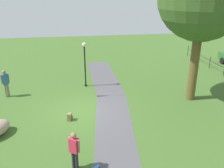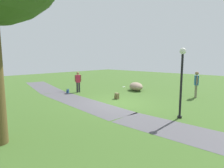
{
  "view_description": "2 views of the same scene",
  "coord_description": "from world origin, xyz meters",
  "views": [
    {
      "loc": [
        12.79,
        -0.3,
        6.68
      ],
      "look_at": [
        -0.31,
        1.75,
        1.5
      ],
      "focal_mm": 39.58,
      "sensor_mm": 36.0,
      "label": 1
    },
    {
      "loc": [
        -7.4,
        8.75,
        2.76
      ],
      "look_at": [
        -0.2,
        0.91,
        1.28
      ],
      "focal_mm": 30.41,
      "sensor_mm": 36.0,
      "label": 2
    }
  ],
  "objects": [
    {
      "name": "footpath_segment_near",
      "position": [
        -6.0,
        1.92,
        0.0
      ],
      "size": [
        8.03,
        2.05,
        0.01
      ],
      "color": "#504E54",
      "rests_on": "ground"
    },
    {
      "name": "lamp_post",
      "position": [
        -3.97,
        0.4,
        1.99
      ],
      "size": [
        0.28,
        0.28,
        3.2
      ],
      "color": "black",
      "rests_on": "ground"
    },
    {
      "name": "spare_backpack_on_lawn",
      "position": [
        0.87,
        -0.73,
        0.19
      ],
      "size": [
        0.32,
        0.32,
        0.4
      ],
      "color": "olive",
      "rests_on": "ground"
    },
    {
      "name": "man_near_boulder",
      "position": [
        -2.91,
        -4.78,
        1.07
      ],
      "size": [
        0.38,
        0.47,
        1.82
      ],
      "color": "#777457",
      "rests_on": "ground"
    },
    {
      "name": "woman_with_handbag",
      "position": [
        4.78,
        -0.5,
        0.95
      ],
      "size": [
        0.41,
        0.43,
        1.64
      ],
      "color": "#24202A",
      "rests_on": "ground"
    },
    {
      "name": "footpath_segment_mid",
      "position": [
        1.97,
        1.51,
        0.0
      ],
      "size": [
        8.17,
        2.87,
        0.01
      ],
      "color": "#504E54",
      "rests_on": "ground"
    },
    {
      "name": "ground_plane",
      "position": [
        0.0,
        0.0,
        0.0
      ],
      "size": [
        48.0,
        48.0,
        0.0
      ],
      "primitive_type": "plane",
      "color": "#3E6126"
    }
  ]
}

